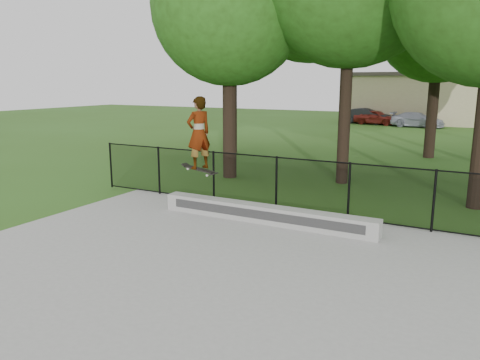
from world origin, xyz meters
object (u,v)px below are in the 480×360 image
at_px(grind_ledge, 265,214).
at_px(car_a, 376,117).
at_px(car_b, 366,116).
at_px(car_c, 417,120).
at_px(skater_airborne, 199,134).

bearing_deg(grind_ledge, car_a, 97.35).
bearing_deg(car_a, car_b, 80.89).
bearing_deg(car_c, car_a, 79.02).
bearing_deg(grind_ledge, car_b, 98.88).
bearing_deg(grind_ledge, skater_airborne, -179.06).
bearing_deg(car_a, grind_ledge, -163.05).
height_order(car_a, skater_airborne, skater_airborne).
distance_m(grind_ledge, car_a, 29.84).
relative_size(car_a, car_b, 0.99).
xyz_separation_m(grind_ledge, car_a, (-3.82, 29.60, 0.33)).
bearing_deg(skater_airborne, car_c, 87.07).
bearing_deg(car_b, car_a, -99.67).
distance_m(car_b, skater_airborne, 30.09).
distance_m(car_b, car_c, 4.38).
height_order(car_b, car_c, car_b).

